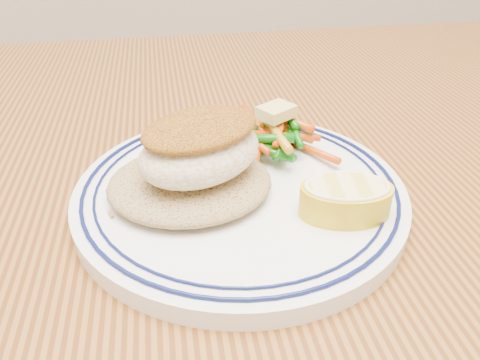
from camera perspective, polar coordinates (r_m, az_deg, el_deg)
name	(u,v)px	position (r m, az deg, el deg)	size (l,w,h in m)	color
dining_table	(186,270)	(0.45, -6.65, -10.90)	(1.50, 0.90, 0.75)	#552E11
plate	(240,191)	(0.37, 0.00, -1.38)	(0.26, 0.26, 0.02)	white
rice_pilaf	(190,179)	(0.35, -6.15, 0.10)	(0.12, 0.11, 0.02)	olive
fish_fillet	(200,146)	(0.33, -4.86, 4.12)	(0.11, 0.10, 0.05)	beige
vegetable_pile	(271,135)	(0.41, 3.85, 5.54)	(0.10, 0.10, 0.03)	#0C550A
butter_pat	(276,112)	(0.41, 4.45, 8.30)	(0.03, 0.02, 0.01)	#DBC06B
lemon_wedge	(346,198)	(0.33, 12.75, -2.14)	(0.07, 0.07, 0.03)	gold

